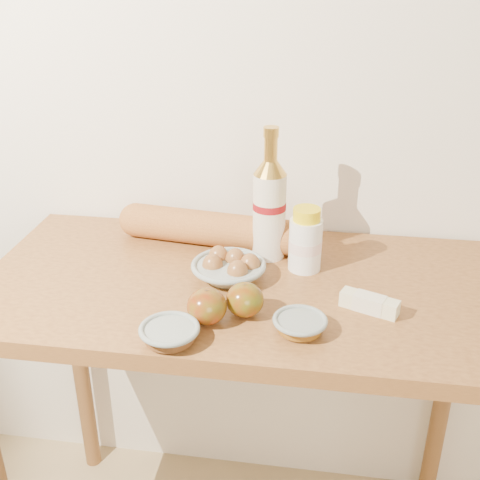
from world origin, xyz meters
name	(u,v)px	position (x,y,z in m)	size (l,w,h in m)	color
back_wall	(262,76)	(0.00, 1.51, 1.30)	(3.50, 0.02, 2.60)	white
table	(242,327)	(0.00, 1.18, 0.78)	(1.20, 0.60, 0.90)	#A26934
bourbon_bottle	(269,206)	(0.05, 1.32, 1.03)	(0.10, 0.10, 0.32)	beige
cream_bottle	(305,241)	(0.14, 1.26, 0.97)	(0.08, 0.08, 0.15)	white
egg_bowl	(229,268)	(-0.03, 1.19, 0.92)	(0.22, 0.22, 0.06)	#8F9C97
baguette	(216,229)	(-0.09, 1.36, 0.94)	(0.53, 0.15, 0.09)	#C67C3C
apple_redgreen_front	(207,306)	(-0.05, 1.01, 0.94)	(0.10, 0.10, 0.08)	maroon
apple_redgreen_right	(245,300)	(0.03, 1.05, 0.94)	(0.09, 0.09, 0.07)	maroon
sugar_bowl	(170,333)	(-0.10, 0.93, 0.92)	(0.12, 0.12, 0.03)	gray
syrup_bowl	(300,324)	(0.14, 1.00, 0.92)	(0.12, 0.12, 0.03)	gray
butter_stick	(369,303)	(0.28, 1.10, 0.92)	(0.13, 0.08, 0.04)	beige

